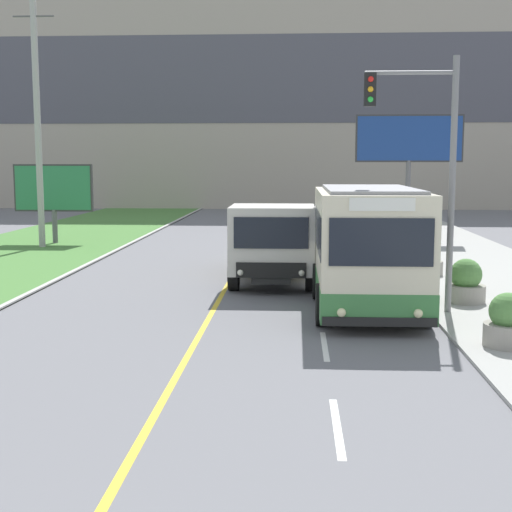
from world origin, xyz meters
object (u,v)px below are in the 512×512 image
(planter_round_second, at_px, (466,283))
(billboard_large, at_px, (409,144))
(utility_pole_far, at_px, (37,117))
(planter_round_far, at_px, (406,244))
(planter_round_third, at_px, (427,260))
(planter_round_near, at_px, (507,323))
(car_distant, at_px, (323,221))
(dump_truck, at_px, (273,244))
(billboard_small, at_px, (53,190))
(traffic_light_mast, at_px, (428,153))
(city_bus, at_px, (368,250))

(planter_round_second, bearing_deg, billboard_large, 87.01)
(billboard_large, xyz_separation_m, planter_round_second, (-0.82, -15.68, -4.10))
(utility_pole_far, relative_size, planter_round_far, 9.80)
(planter_round_second, height_order, planter_round_third, planter_round_second)
(planter_round_third, bearing_deg, planter_round_far, 90.04)
(planter_round_near, height_order, planter_round_third, planter_round_third)
(planter_round_near, relative_size, planter_round_third, 0.95)
(car_distant, height_order, planter_round_third, car_distant)
(dump_truck, bearing_deg, billboard_small, 134.90)
(billboard_large, bearing_deg, planter_round_second, -92.99)
(traffic_light_mast, bearing_deg, city_bus, 174.12)
(dump_truck, xyz_separation_m, planter_round_second, (5.27, -3.00, -0.68))
(dump_truck, height_order, traffic_light_mast, traffic_light_mast)
(planter_round_far, bearing_deg, billboard_large, 81.07)
(car_distant, bearing_deg, planter_round_third, -78.62)
(planter_round_second, bearing_deg, planter_round_far, 91.12)
(city_bus, relative_size, planter_round_far, 4.82)
(billboard_small, bearing_deg, city_bus, -48.30)
(car_distant, distance_m, planter_round_second, 19.40)
(city_bus, bearing_deg, billboard_large, 78.05)
(dump_truck, xyz_separation_m, traffic_light_mast, (3.93, -4.25, 2.76))
(city_bus, relative_size, planter_round_second, 4.78)
(city_bus, height_order, billboard_small, billboard_small)
(planter_round_near, distance_m, planter_round_second, 4.66)
(billboard_small, distance_m, planter_round_second, 21.06)
(billboard_large, height_order, planter_round_second, billboard_large)
(city_bus, xyz_separation_m, utility_pole_far, (-13.23, 13.23, 4.16))
(billboard_small, bearing_deg, planter_round_far, -15.51)
(utility_pole_far, bearing_deg, planter_round_far, -10.08)
(car_distant, bearing_deg, utility_pole_far, -151.35)
(planter_round_third, height_order, planter_round_far, planter_round_far)
(planter_round_second, height_order, planter_round_far, planter_round_second)
(billboard_small, relative_size, planter_round_third, 3.19)
(billboard_large, distance_m, planter_round_far, 7.65)
(billboard_small, relative_size, planter_round_second, 3.16)
(billboard_small, bearing_deg, planter_round_third, -29.83)
(dump_truck, xyz_separation_m, planter_round_near, (5.03, -7.65, -0.71))
(planter_round_near, bearing_deg, planter_round_third, 89.63)
(planter_round_third, bearing_deg, city_bus, -113.93)
(dump_truck, bearing_deg, planter_round_third, 18.05)
(planter_round_near, distance_m, planter_round_third, 9.31)
(utility_pole_far, height_order, traffic_light_mast, utility_pole_far)
(traffic_light_mast, bearing_deg, planter_round_second, 43.11)
(billboard_small, relative_size, planter_round_far, 3.18)
(car_distant, height_order, planter_round_far, car_distant)
(utility_pole_far, bearing_deg, billboard_large, 11.99)
(planter_round_near, xyz_separation_m, planter_round_third, (0.06, 9.31, 0.02))
(city_bus, height_order, planter_round_near, city_bus)
(dump_truck, distance_m, billboard_large, 14.48)
(dump_truck, xyz_separation_m, billboard_large, (6.09, 12.69, 3.42))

